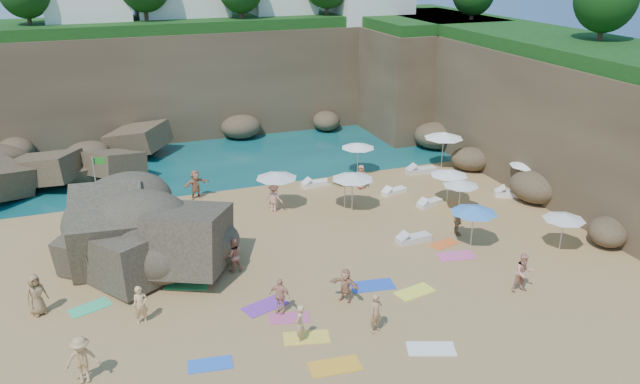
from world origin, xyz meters
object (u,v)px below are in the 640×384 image
object	(u,v)px
parasol_2	(449,173)
person_stand_1	(233,255)
person_stand_2	(274,198)
person_stand_3	(458,220)
flag_pole	(97,178)
person_stand_6	(300,323)
rock_outcrop	(121,259)
lounger_0	(316,184)
parasol_0	(358,145)
person_stand_5	(196,184)
person_stand_4	(361,177)
parasol_1	(276,175)
person_stand_0	(141,305)

from	to	relation	value
parasol_2	person_stand_1	world-z (taller)	parasol_2
person_stand_2	person_stand_3	bearing A→B (deg)	-177.47
flag_pole	parasol_2	size ratio (longest dim) A/B	1.60
person_stand_2	person_stand_6	bearing A→B (deg)	118.54
rock_outcrop	lounger_0	bearing A→B (deg)	26.30
parasol_0	person_stand_2	xyz separation A→B (m)	(-6.97, -4.22, -1.09)
person_stand_5	person_stand_3	bearing A→B (deg)	-58.20
person_stand_2	rock_outcrop	bearing A→B (deg)	59.90
person_stand_3	person_stand_4	bearing A→B (deg)	29.85
flag_pole	person_stand_4	xyz separation A→B (m)	(15.20, -1.25, -1.45)
parasol_1	person_stand_0	bearing A→B (deg)	-132.26
parasol_0	person_stand_1	distance (m)	14.82
parasol_2	parasol_1	bearing A→B (deg)	164.80
lounger_0	person_stand_4	bearing A→B (deg)	-36.16
person_stand_0	person_stand_4	xyz separation A→B (m)	(14.15, 10.48, -0.05)
person_stand_2	person_stand_3	world-z (taller)	person_stand_3
parasol_2	flag_pole	bearing A→B (deg)	164.97
person_stand_6	person_stand_2	bearing A→B (deg)	-154.87
person_stand_0	person_stand_6	xyz separation A→B (m)	(5.50, -3.36, -0.04)
person_stand_3	parasol_0	bearing A→B (deg)	21.39
parasol_0	lounger_0	size ratio (longest dim) A/B	1.23
rock_outcrop	parasol_2	bearing A→B (deg)	2.24
person_stand_1	rock_outcrop	bearing A→B (deg)	-32.52
person_stand_0	person_stand_4	bearing A→B (deg)	29.17
parasol_1	person_stand_2	bearing A→B (deg)	-131.81
parasol_1	person_stand_0	size ratio (longest dim) A/B	1.45
person_stand_0	person_stand_1	distance (m)	5.28
person_stand_3	lounger_0	bearing A→B (deg)	41.23
flag_pole	person_stand_1	bearing A→B (deg)	-58.30
flag_pole	parasol_1	xyz separation A→B (m)	(9.43, -2.50, -0.17)
parasol_2	person_stand_6	bearing A→B (deg)	-141.24
lounger_0	person_stand_1	world-z (taller)	person_stand_1
person_stand_3	person_stand_5	xyz separation A→B (m)	(-11.79, 9.78, 0.04)
parasol_1	person_stand_1	distance (m)	7.57
person_stand_3	person_stand_2	bearing A→B (deg)	67.68
person_stand_1	person_stand_3	size ratio (longest dim) A/B	0.98
person_stand_2	person_stand_5	world-z (taller)	person_stand_5
person_stand_4	person_stand_6	bearing A→B (deg)	-93.39
person_stand_5	person_stand_4	bearing A→B (deg)	-29.75
parasol_0	person_stand_5	xyz separation A→B (m)	(-10.74, -0.70, -1.04)
lounger_0	person_stand_6	xyz separation A→B (m)	(-6.20, -15.27, 0.63)
person_stand_3	person_stand_0	bearing A→B (deg)	115.00
lounger_0	person_stand_0	xyz separation A→B (m)	(-11.70, -11.91, 0.67)
person_stand_1	person_stand_6	size ratio (longest dim) A/B	1.05
parasol_2	person_stand_2	bearing A→B (deg)	166.93
person_stand_0	person_stand_3	bearing A→B (deg)	1.97
lounger_0	person_stand_5	world-z (taller)	person_stand_5
parasol_0	lounger_0	distance (m)	4.01
rock_outcrop	person_stand_3	bearing A→B (deg)	-11.15
parasol_1	person_stand_4	size ratio (longest dim) A/B	1.55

